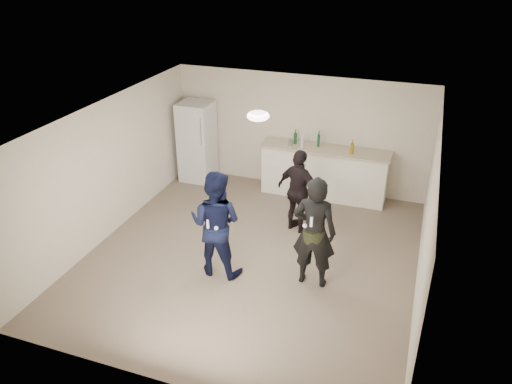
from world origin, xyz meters
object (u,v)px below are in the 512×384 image
(fridge, at_px, (197,142))
(man, at_px, (216,223))
(woman, at_px, (314,232))
(counter, at_px, (324,173))
(shaker, at_px, (290,142))
(spectator, at_px, (299,192))

(fridge, xyz_separation_m, man, (1.84, -3.20, 0.00))
(fridge, xyz_separation_m, woman, (3.40, -2.99, 0.03))
(counter, relative_size, shaker, 15.29)
(woman, xyz_separation_m, spectator, (-0.64, 1.51, -0.12))
(man, relative_size, spectator, 1.12)
(fridge, distance_m, woman, 4.52)
(fridge, relative_size, shaker, 10.59)
(man, bearing_deg, shaker, -95.50)
(counter, bearing_deg, woman, -80.69)
(woman, bearing_deg, counter, -81.89)
(shaker, relative_size, spectator, 0.11)
(counter, height_order, man, man)
(fridge, height_order, woman, woman)
(fridge, xyz_separation_m, spectator, (2.76, -1.48, -0.09))
(shaker, bearing_deg, man, -95.75)
(shaker, distance_m, man, 3.20)
(counter, bearing_deg, man, -107.83)
(shaker, bearing_deg, spectator, -67.85)
(counter, distance_m, woman, 3.12)
(fridge, bearing_deg, woman, -41.34)
(counter, distance_m, shaker, 0.98)
(man, bearing_deg, spectator, -117.79)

